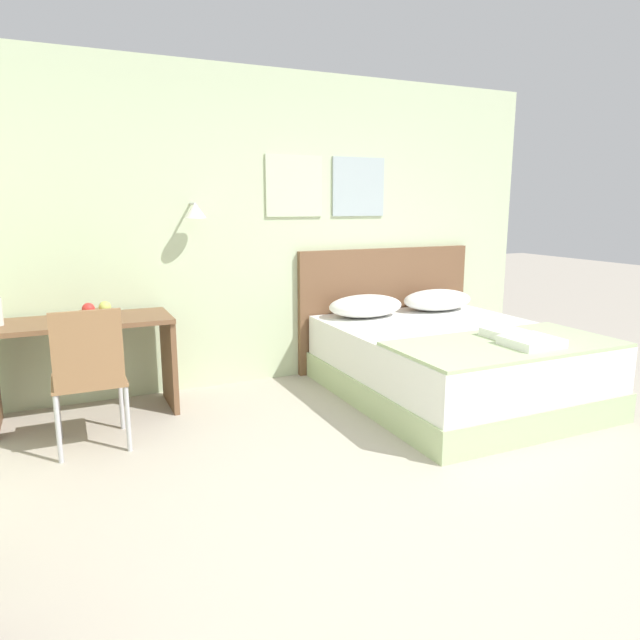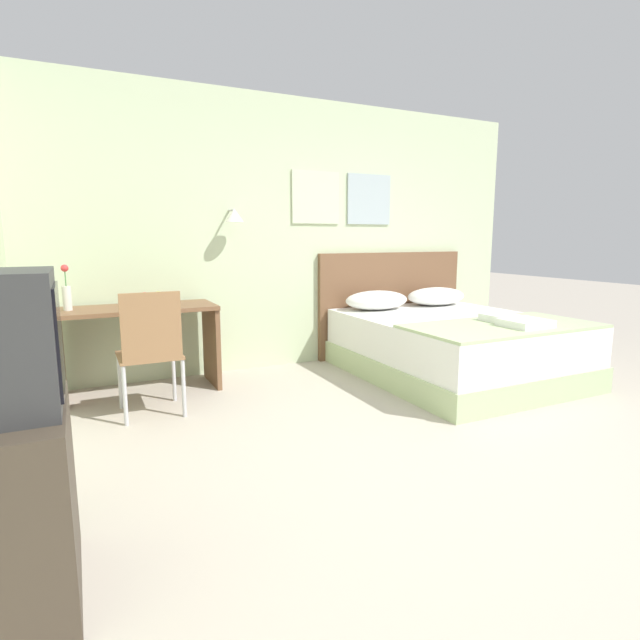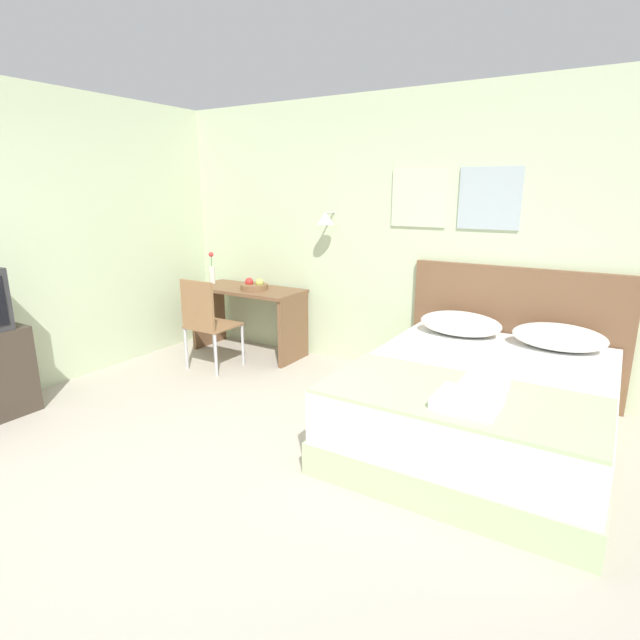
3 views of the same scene
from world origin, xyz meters
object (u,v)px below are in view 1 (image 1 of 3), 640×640
headboard (385,307)px  pillow_left (366,306)px  pillow_right (437,300)px  folded_towel_mid_bed (531,342)px  fruit_bowl (97,313)px  desk (84,349)px  desk_chair (89,370)px  bed (452,364)px  folded_towel_near_foot (505,333)px  throw_blanket (506,344)px

headboard → pillow_left: (-0.39, -0.30, 0.09)m
pillow_right → folded_towel_mid_bed: (-0.29, -1.49, -0.04)m
pillow_left → fruit_bowl: 2.23m
desk → desk_chair: bearing=-89.9°
pillow_left → fruit_bowl: (-2.23, -0.02, 0.11)m
folded_towel_mid_bed → pillow_right: bearing=78.8°
pillow_left → desk_chair: size_ratio=0.74×
desk → fruit_bowl: 0.28m
headboard → pillow_right: bearing=-37.8°
pillow_left → desk: pillow_left is taller
bed → pillow_left: pillow_left is taller
desk → desk_chair: desk_chair is taller
bed → pillow_right: (0.39, 0.75, 0.38)m
bed → headboard: bearing=90.0°
pillow_right → bed: bearing=-117.1°
folded_towel_mid_bed → desk: 3.19m
headboard → pillow_left: headboard is taller
bed → folded_towel_mid_bed: size_ratio=5.83×
folded_towel_near_foot → fruit_bowl: (-2.73, 1.19, 0.16)m
headboard → pillow_left: bearing=-142.2°
folded_towel_mid_bed → desk_chair: (-2.81, 0.83, -0.08)m
headboard → pillow_right: size_ratio=2.61×
headboard → folded_towel_near_foot: size_ratio=6.84×
bed → fruit_bowl: 2.76m
headboard → bed: bearing=-90.0°
throw_blanket → fruit_bowl: bearing=153.0°
pillow_left → folded_towel_mid_bed: 1.57m
fruit_bowl → headboard: bearing=6.9°
folded_towel_mid_bed → desk: size_ratio=0.28×
bed → desk: bearing=164.5°
bed → desk: desk is taller
pillow_left → bed: bearing=-62.9°
throw_blanket → folded_towel_mid_bed: folded_towel_mid_bed is taller
fruit_bowl → pillow_right: bearing=0.3°
desk → fruit_bowl: fruit_bowl is taller
pillow_right → desk: pillow_right is taller
throw_blanket → desk: (-2.72, 1.35, -0.06)m
desk_chair → fruit_bowl: bearing=80.5°
pillow_right → fruit_bowl: (-3.00, -0.02, 0.11)m
pillow_right → folded_towel_near_foot: bearing=-102.8°
throw_blanket → folded_towel_near_foot: (0.11, 0.14, 0.04)m
folded_towel_mid_bed → fruit_bowl: fruit_bowl is taller
throw_blanket → fruit_bowl: (-2.61, 1.33, 0.20)m
desk → desk_chair: (0.00, -0.66, 0.02)m
folded_towel_mid_bed → desk_chair: desk_chair is taller
fruit_bowl → throw_blanket: bearing=-27.0°
headboard → pillow_right: headboard is taller
headboard → throw_blanket: headboard is taller
folded_towel_mid_bed → desk: desk is taller
bed → folded_towel_mid_bed: bearing=-82.9°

